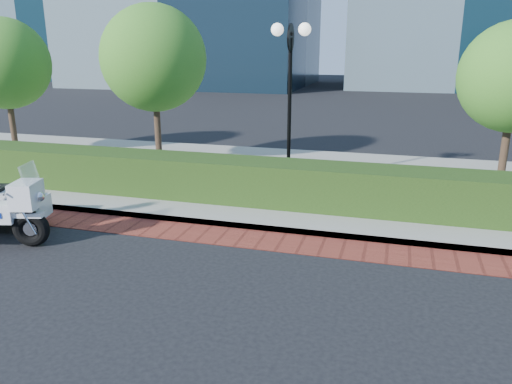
# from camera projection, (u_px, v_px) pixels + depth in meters

# --- Properties ---
(ground) EXTENTS (120.00, 120.00, 0.00)m
(ground) POSITION_uv_depth(u_px,v_px,m) (173.00, 263.00, 9.12)
(ground) COLOR black
(ground) RESTS_ON ground
(brick_strip) EXTENTS (60.00, 1.00, 0.01)m
(brick_strip) POSITION_uv_depth(u_px,v_px,m) (204.00, 234.00, 10.51)
(brick_strip) COLOR maroon
(brick_strip) RESTS_ON ground
(sidewalk) EXTENTS (60.00, 8.00, 0.15)m
(sidewalk) POSITION_uv_depth(u_px,v_px,m) (261.00, 178.00, 14.63)
(sidewalk) COLOR gray
(sidewalk) RESTS_ON ground
(hedge_main) EXTENTS (18.00, 1.20, 1.00)m
(hedge_main) POSITION_uv_depth(u_px,v_px,m) (235.00, 179.00, 12.26)
(hedge_main) COLOR black
(hedge_main) RESTS_ON sidewalk
(lamppost) EXTENTS (1.02, 0.70, 4.21)m
(lamppost) POSITION_uv_depth(u_px,v_px,m) (290.00, 80.00, 12.81)
(lamppost) COLOR black
(lamppost) RESTS_ON sidewalk
(tree_a) EXTENTS (3.00, 3.00, 4.58)m
(tree_a) POSITION_uv_depth(u_px,v_px,m) (4.00, 64.00, 16.57)
(tree_a) COLOR #332319
(tree_a) RESTS_ON sidewalk
(tree_b) EXTENTS (3.20, 3.20, 4.89)m
(tree_b) POSITION_uv_depth(u_px,v_px,m) (154.00, 58.00, 15.06)
(tree_b) COLOR #332319
(tree_b) RESTS_ON sidewalk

